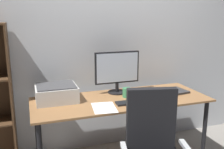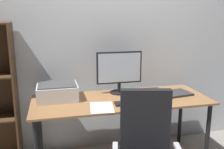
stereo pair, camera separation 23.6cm
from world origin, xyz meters
name	(u,v)px [view 1 (the left image)]	position (x,y,z in m)	size (l,w,h in m)	color
back_wall	(106,39)	(0.00, 0.52, 1.30)	(6.40, 0.10, 2.60)	silver
desk	(121,106)	(0.00, 0.00, 0.66)	(1.79, 0.69, 0.74)	olive
monitor	(117,70)	(0.03, 0.20, 1.00)	(0.49, 0.20, 0.46)	black
keyboard	(131,102)	(0.04, -0.16, 0.75)	(0.29, 0.11, 0.02)	black
mouse	(154,100)	(0.28, -0.18, 0.76)	(0.06, 0.10, 0.03)	black
coffee_mug	(127,93)	(0.07, 0.03, 0.79)	(0.10, 0.09, 0.10)	#387F51
laptop	(172,92)	(0.60, 0.01, 0.75)	(0.32, 0.23, 0.02)	#2D2D30
printer	(56,93)	(-0.63, 0.15, 0.82)	(0.40, 0.34, 0.16)	silver
paper_sheet	(104,108)	(-0.24, -0.20, 0.74)	(0.21, 0.30, 0.00)	white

